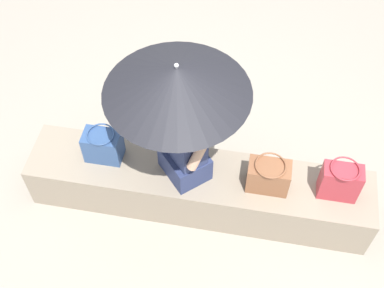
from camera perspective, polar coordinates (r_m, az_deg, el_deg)
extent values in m
plane|color=#9E9384|center=(4.19, 0.73, -6.53)|extent=(14.00, 14.00, 0.00)
cube|color=gray|center=(4.01, 0.76, -4.99)|extent=(2.67, 0.50, 0.42)
cube|color=navy|center=(3.76, -0.81, -2.10)|extent=(0.44, 0.44, 0.22)
cube|color=navy|center=(3.48, -0.87, 1.24)|extent=(0.36, 0.37, 0.48)
sphere|color=tan|center=(3.22, -0.95, 5.01)|extent=(0.20, 0.20, 0.20)
cylinder|color=tan|center=(3.35, 0.90, -0.78)|extent=(0.19, 0.18, 0.32)
cylinder|color=tan|center=(3.57, -2.55, 3.61)|extent=(0.19, 0.18, 0.32)
cylinder|color=#B7B7BC|center=(3.44, -1.55, 2.34)|extent=(0.02, 0.02, 1.06)
cone|color=black|center=(3.13, -1.72, 7.26)|extent=(0.97, 0.97, 0.22)
sphere|color=#B7B7BC|center=(3.05, -1.78, 8.89)|extent=(0.03, 0.03, 0.03)
cube|color=brown|center=(3.71, 8.64, -3.64)|extent=(0.31, 0.18, 0.25)
torus|color=brown|center=(3.60, 8.91, -2.41)|extent=(0.23, 0.23, 0.01)
cube|color=#335184|center=(3.88, -10.05, -0.22)|extent=(0.28, 0.18, 0.26)
torus|color=#335184|center=(3.77, -10.35, 1.09)|extent=(0.21, 0.21, 0.01)
cube|color=#B2333D|center=(3.76, 16.42, -4.20)|extent=(0.28, 0.15, 0.30)
torus|color=#B2333D|center=(3.63, 17.01, -2.76)|extent=(0.21, 0.21, 0.01)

